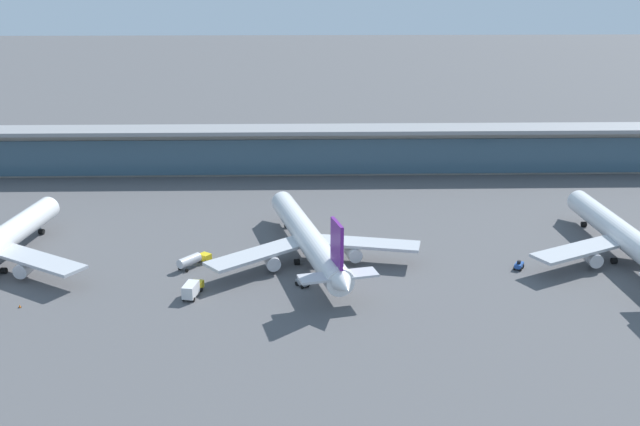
% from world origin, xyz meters
% --- Properties ---
extents(ground_plane, '(1200.00, 1200.00, 0.00)m').
position_xyz_m(ground_plane, '(0.00, 0.00, 0.00)').
color(ground_plane, '#515154').
extents(airliner_centre_stand, '(47.48, 62.77, 16.91)m').
position_xyz_m(airliner_centre_stand, '(-2.83, 11.15, 5.32)').
color(airliner_centre_stand, white).
rests_on(airliner_centre_stand, ground).
extents(airliner_right_stand, '(48.82, 63.45, 16.91)m').
position_xyz_m(airliner_right_stand, '(68.63, 9.51, 5.32)').
color(airliner_right_stand, white).
rests_on(airliner_right_stand, ground).
extents(service_truck_near_nose_blue, '(2.91, 3.33, 2.05)m').
position_xyz_m(service_truck_near_nose_blue, '(43.37, 5.24, 0.87)').
color(service_truck_near_nose_blue, '#234C9E').
rests_on(service_truck_near_nose_blue, ground).
extents(service_truck_under_wing_yellow, '(7.13, 8.12, 2.95)m').
position_xyz_m(service_truck_under_wing_yellow, '(-28.48, 8.11, 1.71)').
color(service_truck_under_wing_yellow, yellow).
rests_on(service_truck_under_wing_yellow, ground).
extents(service_truck_by_tail_grey, '(3.05, 3.32, 2.05)m').
position_xyz_m(service_truck_by_tail_grey, '(-4.32, -2.80, 0.87)').
color(service_truck_by_tail_grey, gray).
rests_on(service_truck_by_tail_grey, ground).
extents(service_truck_on_taxiway_yellow, '(3.62, 7.60, 3.10)m').
position_xyz_m(service_truck_on_taxiway_yellow, '(-26.48, -7.17, 1.69)').
color(service_truck_on_taxiway_yellow, yellow).
rests_on(service_truck_on_taxiway_yellow, ground).
extents(terminal_building, '(262.32, 12.80, 15.20)m').
position_xyz_m(terminal_building, '(0.00, 85.60, 7.87)').
color(terminal_building, '#9E998E').
rests_on(terminal_building, ground).
extents(safety_cone_alpha, '(0.62, 0.62, 0.70)m').
position_xyz_m(safety_cone_alpha, '(-59.45, -11.46, 0.32)').
color(safety_cone_alpha, orange).
rests_on(safety_cone_alpha, ground).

